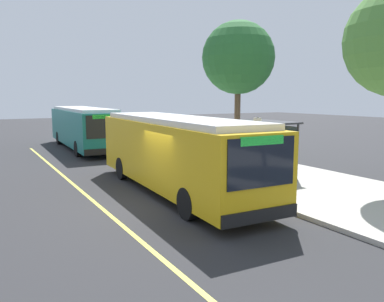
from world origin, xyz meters
name	(u,v)px	position (x,y,z in m)	size (l,w,h in m)	color
ground_plane	(166,202)	(0.00, 0.00, 0.00)	(120.00, 120.00, 0.00)	#2B2B2D
sidewalk_curb	(292,182)	(0.00, 6.00, 0.07)	(44.00, 6.40, 0.15)	#B7B2A8
lane_stripe_center	(106,212)	(0.00, -2.20, 0.00)	(36.00, 0.14, 0.01)	#E0D64C
transit_bus_main	(176,151)	(-1.22, 1.01, 1.62)	(10.89, 2.98, 2.95)	gold
transit_bus_second	(83,126)	(-15.88, 1.13, 1.62)	(11.87, 2.96, 2.95)	#146B66
bus_shelter	(266,136)	(-1.65, 5.94, 1.92)	(2.90, 1.60, 2.48)	#333338
waiting_bench	(270,164)	(-1.38, 5.97, 0.63)	(1.60, 0.48, 0.95)	brown
route_sign_post	(257,143)	(0.50, 3.64, 1.96)	(0.44, 0.08, 2.80)	#333338
pedestrian_commuter	(269,162)	(0.29, 4.44, 1.12)	(0.24, 0.40, 1.69)	#282D47
street_tree_upstreet	(238,58)	(-7.06, 8.29, 6.01)	(4.34, 4.34, 8.05)	brown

